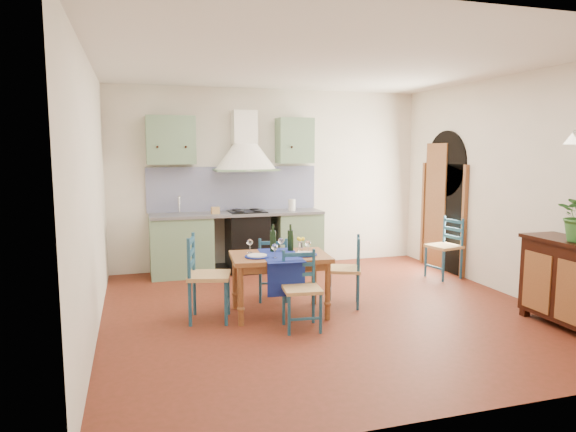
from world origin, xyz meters
name	(u,v)px	position (x,y,z in m)	size (l,w,h in m)	color
floor	(326,310)	(0.00, 0.00, 0.00)	(5.00, 5.00, 0.00)	#4B1F10
back_wall	(244,203)	(-0.47, 2.29, 1.05)	(5.00, 0.96, 2.80)	beige
right_wall	(495,190)	(2.50, 0.28, 1.34)	(0.26, 5.00, 2.80)	beige
left_wall	(91,197)	(-2.50, 0.00, 1.40)	(0.04, 5.00, 2.80)	beige
ceiling	(328,63)	(0.00, 0.00, 2.80)	(5.00, 5.00, 0.01)	silver
dining_table	(280,262)	(-0.54, 0.03, 0.61)	(1.14, 0.88, 1.01)	brown
chair_near	(301,289)	(-0.46, -0.48, 0.42)	(0.42, 0.42, 0.81)	navy
chair_far	(273,267)	(-0.47, 0.59, 0.41)	(0.46, 0.46, 0.80)	navy
chair_left	(206,277)	(-1.37, 0.06, 0.49)	(0.54, 0.54, 0.95)	navy
chair_right	(346,270)	(0.30, 0.11, 0.44)	(0.52, 0.52, 0.84)	navy
chair_spare	(445,247)	(2.23, 0.96, 0.46)	(0.49, 0.49, 0.88)	navy
sideboard	(571,280)	(2.26, -1.27, 0.51)	(0.50, 1.05, 0.94)	black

